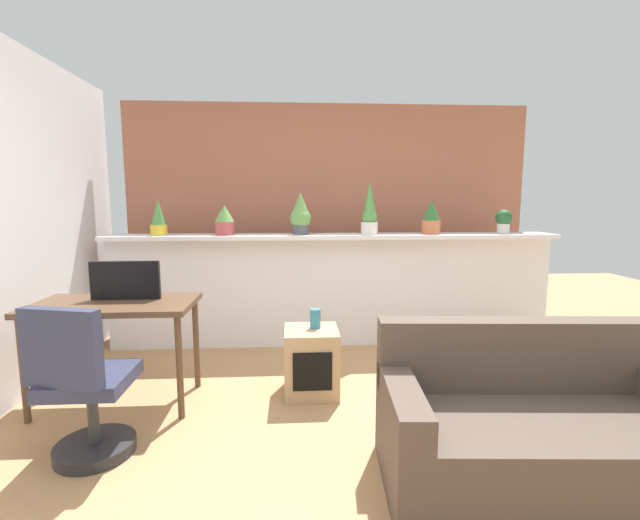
% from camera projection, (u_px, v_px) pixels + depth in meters
% --- Properties ---
extents(ground_plane, '(12.00, 12.00, 0.00)m').
position_uv_depth(ground_plane, '(365.00, 457.00, 2.47)').
color(ground_plane, tan).
extents(divider_wall, '(4.40, 0.16, 1.09)m').
position_uv_depth(divider_wall, '(333.00, 292.00, 4.37)').
color(divider_wall, white).
rests_on(divider_wall, ground).
extents(plant_shelf, '(4.40, 0.40, 0.04)m').
position_uv_depth(plant_shelf, '(334.00, 236.00, 4.26)').
color(plant_shelf, white).
rests_on(plant_shelf, divider_wall).
extents(brick_wall_behind, '(4.40, 0.10, 2.50)m').
position_uv_depth(brick_wall_behind, '(329.00, 219.00, 4.87)').
color(brick_wall_behind, '#AD664C').
rests_on(brick_wall_behind, ground).
extents(potted_plant_0, '(0.15, 0.15, 0.35)m').
position_uv_depth(potted_plant_0, '(158.00, 219.00, 4.10)').
color(potted_plant_0, gold).
rests_on(potted_plant_0, plant_shelf).
extents(potted_plant_1, '(0.19, 0.19, 0.29)m').
position_uv_depth(potted_plant_1, '(225.00, 220.00, 4.15)').
color(potted_plant_1, '#B7474C').
rests_on(potted_plant_1, plant_shelf).
extents(potted_plant_2, '(0.20, 0.20, 0.41)m').
position_uv_depth(potted_plant_2, '(300.00, 214.00, 4.21)').
color(potted_plant_2, '#4C4C51').
rests_on(potted_plant_2, plant_shelf).
extents(potted_plant_3, '(0.17, 0.17, 0.52)m').
position_uv_depth(potted_plant_3, '(370.00, 212.00, 4.22)').
color(potted_plant_3, silver).
rests_on(potted_plant_3, plant_shelf).
extents(potted_plant_4, '(0.18, 0.18, 0.33)m').
position_uv_depth(potted_plant_4, '(431.00, 218.00, 4.27)').
color(potted_plant_4, '#C66B42').
rests_on(potted_plant_4, plant_shelf).
extents(potted_plant_5, '(0.16, 0.16, 0.24)m').
position_uv_depth(potted_plant_5, '(504.00, 221.00, 4.34)').
color(potted_plant_5, silver).
rests_on(potted_plant_5, plant_shelf).
extents(desk, '(1.10, 0.60, 0.75)m').
position_uv_depth(desk, '(115.00, 314.00, 3.05)').
color(desk, brown).
rests_on(desk, ground).
extents(tv_monitor, '(0.49, 0.04, 0.28)m').
position_uv_depth(tv_monitor, '(125.00, 280.00, 3.10)').
color(tv_monitor, black).
rests_on(tv_monitor, desk).
extents(office_chair, '(0.49, 0.49, 0.91)m').
position_uv_depth(office_chair, '(84.00, 394.00, 2.40)').
color(office_chair, '#262628').
rests_on(office_chair, ground).
extents(side_cube_shelf, '(0.40, 0.41, 0.50)m').
position_uv_depth(side_cube_shelf, '(311.00, 362.00, 3.26)').
color(side_cube_shelf, tan).
rests_on(side_cube_shelf, ground).
extents(vase_on_shelf, '(0.08, 0.08, 0.15)m').
position_uv_depth(vase_on_shelf, '(315.00, 319.00, 3.27)').
color(vase_on_shelf, teal).
rests_on(vase_on_shelf, side_cube_shelf).
extents(couch, '(1.61, 0.87, 0.80)m').
position_uv_depth(couch, '(536.00, 431.00, 2.22)').
color(couch, brown).
rests_on(couch, ground).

